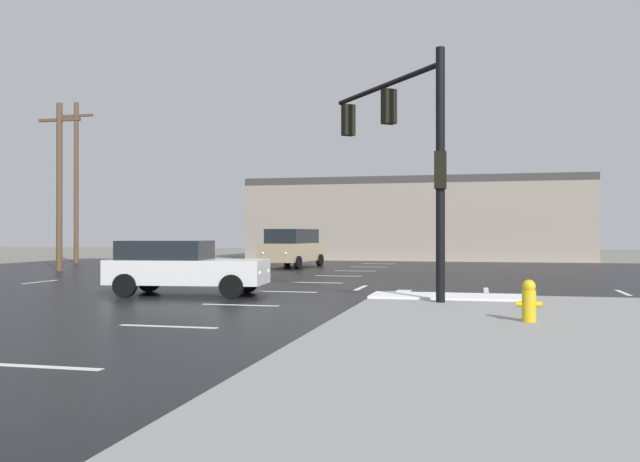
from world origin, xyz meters
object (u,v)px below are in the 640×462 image
(sedan_white, at_px, (182,266))
(utility_pole_distant, at_px, (76,179))
(traffic_signal_mast, at_px, (407,140))
(fire_hydrant, at_px, (529,301))
(utility_pole_far, at_px, (59,183))
(suv_tan, at_px, (292,247))

(sedan_white, height_order, utility_pole_distant, utility_pole_distant)
(traffic_signal_mast, height_order, sedan_white, traffic_signal_mast)
(fire_hydrant, height_order, sedan_white, sedan_white)
(sedan_white, height_order, utility_pole_far, utility_pole_far)
(suv_tan, distance_m, utility_pole_distant, 14.68)
(traffic_signal_mast, height_order, fire_hydrant, traffic_signal_mast)
(sedan_white, bearing_deg, utility_pole_distant, 124.18)
(traffic_signal_mast, bearing_deg, fire_hydrant, 173.40)
(fire_hydrant, xyz_separation_m, utility_pole_far, (-20.36, 15.14, 3.68))
(sedan_white, distance_m, utility_pole_far, 15.44)
(fire_hydrant, bearing_deg, traffic_signal_mast, 121.53)
(fire_hydrant, relative_size, sedan_white, 0.17)
(fire_hydrant, distance_m, sedan_white, 10.53)
(traffic_signal_mast, relative_size, utility_pole_distant, 0.63)
(utility_pole_distant, bearing_deg, sedan_white, -49.87)
(sedan_white, bearing_deg, suv_tan, 88.57)
(sedan_white, xyz_separation_m, utility_pole_far, (-11.05, 10.25, 3.37))
(utility_pole_distant, bearing_deg, utility_pole_far, -61.66)
(utility_pole_far, bearing_deg, suv_tan, 32.92)
(fire_hydrant, bearing_deg, utility_pole_distant, 136.88)
(fire_hydrant, xyz_separation_m, utility_pole_distant, (-24.65, 23.08, 4.56))
(fire_hydrant, relative_size, utility_pole_distant, 0.08)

